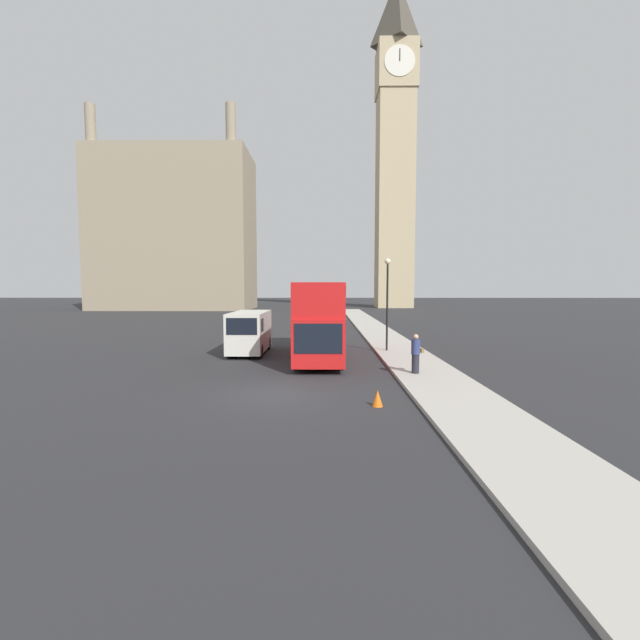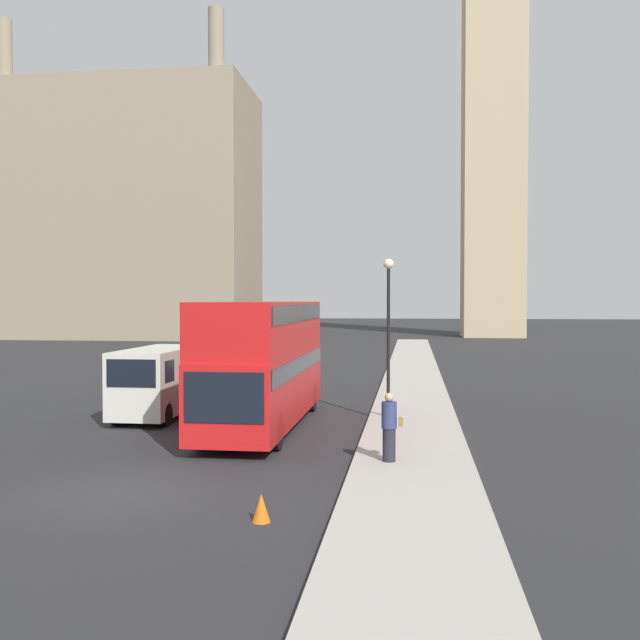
# 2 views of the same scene
# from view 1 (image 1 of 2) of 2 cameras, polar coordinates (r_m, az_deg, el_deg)

# --- Properties ---
(ground_plane) EXTENTS (300.00, 300.00, 0.00)m
(ground_plane) POSITION_cam_1_polar(r_m,az_deg,el_deg) (16.29, -6.09, -9.78)
(ground_plane) COLOR #28282B
(sidewalk_strip) EXTENTS (3.08, 120.00, 0.15)m
(sidewalk_strip) POSITION_cam_1_polar(r_m,az_deg,el_deg) (16.84, 16.93, -9.22)
(sidewalk_strip) COLOR #ADA89E
(sidewalk_strip) RESTS_ON ground_plane
(clock_tower) EXTENTS (7.43, 7.60, 62.94)m
(clock_tower) POSITION_cam_1_polar(r_m,az_deg,el_deg) (91.38, 10.01, 22.35)
(clock_tower) COLOR tan
(clock_tower) RESTS_ON ground_plane
(building_block_distant) EXTENTS (27.46, 13.90, 34.25)m
(building_block_distant) POSITION_cam_1_polar(r_m,az_deg,el_deg) (83.77, -18.72, 11.07)
(building_block_distant) COLOR gray
(building_block_distant) RESTS_ON ground_plane
(red_double_decker_bus) EXTENTS (2.50, 10.30, 4.21)m
(red_double_decker_bus) POSITION_cam_1_polar(r_m,az_deg,el_deg) (24.16, -0.07, 0.51)
(red_double_decker_bus) COLOR red
(red_double_decker_bus) RESTS_ON ground_plane
(white_van) EXTENTS (2.01, 5.10, 2.51)m
(white_van) POSITION_cam_1_polar(r_m,az_deg,el_deg) (26.00, -9.37, -1.51)
(white_van) COLOR silver
(white_van) RESTS_ON ground_plane
(pedestrian) EXTENTS (0.55, 0.39, 1.75)m
(pedestrian) POSITION_cam_1_polar(r_m,az_deg,el_deg) (19.56, 12.65, -4.42)
(pedestrian) COLOR #23232D
(pedestrian) RESTS_ON sidewalk_strip
(street_lamp) EXTENTS (0.36, 0.36, 5.57)m
(street_lamp) POSITION_cam_1_polar(r_m,az_deg,el_deg) (26.16, 8.97, 3.97)
(street_lamp) COLOR black
(street_lamp) RESTS_ON sidewalk_strip
(traffic_cone) EXTENTS (0.36, 0.36, 0.55)m
(traffic_cone) POSITION_cam_1_polar(r_m,az_deg,el_deg) (14.66, 7.68, -10.29)
(traffic_cone) COLOR orange
(traffic_cone) RESTS_ON ground_plane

